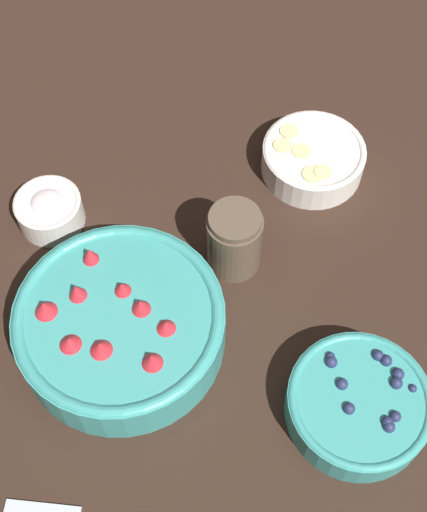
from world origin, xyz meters
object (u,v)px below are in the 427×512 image
object	(u,v)px
bowl_blueberries	(359,404)
jar_chocolate	(234,241)
bowl_bananas	(313,157)
bowl_cream	(49,209)
bowl_strawberries	(120,324)

from	to	relation	value
bowl_blueberries	jar_chocolate	size ratio (longest dim) A/B	1.67
bowl_blueberries	bowl_bananas	distance (m)	0.39
bowl_cream	bowl_strawberries	bearing A→B (deg)	-154.94
bowl_cream	jar_chocolate	world-z (taller)	jar_chocolate
bowl_bananas	bowl_blueberries	bearing A→B (deg)	177.71
bowl_bananas	bowl_cream	world-z (taller)	bowl_cream
bowl_cream	jar_chocolate	size ratio (longest dim) A/B	0.90
jar_chocolate	bowl_cream	bearing A→B (deg)	69.14
bowl_strawberries	jar_chocolate	distance (m)	0.19
bowl_strawberries	bowl_blueberries	bearing A→B (deg)	-115.11
bowl_blueberries	bowl_bananas	world-z (taller)	bowl_blueberries
bowl_cream	jar_chocolate	distance (m)	0.27
bowl_strawberries	jar_chocolate	world-z (taller)	jar_chocolate
bowl_strawberries	bowl_cream	xyz separation A→B (m)	(0.20, 0.09, -0.02)
jar_chocolate	bowl_blueberries	bearing A→B (deg)	-152.55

